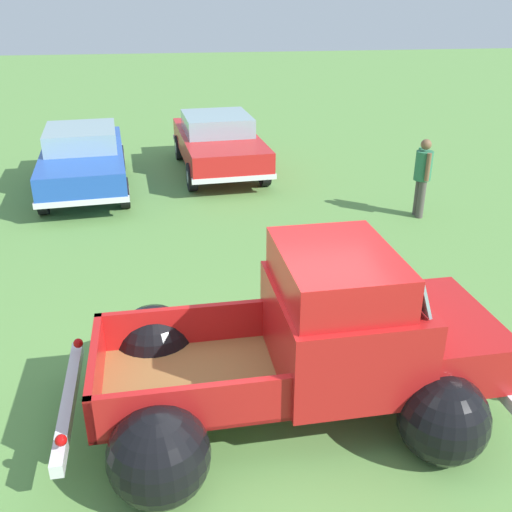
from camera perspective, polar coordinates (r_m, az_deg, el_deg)
name	(u,v)px	position (r m, az deg, el deg)	size (l,w,h in m)	color
ground_plane	(281,410)	(6.71, 2.46, -15.00)	(80.00, 80.00, 0.00)	#609347
vintage_pickup_truck	(317,350)	(6.34, 6.06, -9.28)	(4.69, 2.89, 1.96)	black
show_car_0	(83,157)	(14.04, -16.74, 9.37)	(2.28, 4.64, 1.43)	black
show_car_1	(218,141)	(14.95, -3.76, 11.28)	(2.27, 4.53, 1.43)	black
spectator_0	(423,173)	(12.22, 16.16, 7.85)	(0.35, 0.53, 1.61)	#4C4742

